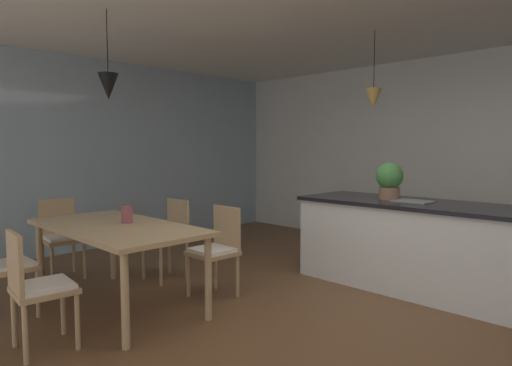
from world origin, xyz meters
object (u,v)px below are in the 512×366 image
object	(u,v)px
chair_far_left	(169,236)
potted_plant_on_island	(389,179)
chair_near_right	(36,285)
dining_table	(117,232)
chair_window_end	(61,235)
chair_far_right	(217,248)
vase_on_dining_table	(127,214)
chair_near_left	(2,264)
kitchen_island	(408,243)

from	to	relation	value
chair_far_left	potted_plant_on_island	size ratio (longest dim) A/B	2.21
potted_plant_on_island	chair_near_right	bearing A→B (deg)	-107.03
dining_table	chair_near_right	world-z (taller)	chair_near_right
chair_window_end	chair_far_right	xyz separation A→B (m)	(1.70, 0.83, 0.00)
chair_far_right	potted_plant_on_island	bearing A→B (deg)	57.87
vase_on_dining_table	chair_near_right	bearing A→B (deg)	-65.38
vase_on_dining_table	chair_window_end	bearing A→B (deg)	-174.55
chair_near_right	chair_near_left	xyz separation A→B (m)	(-0.82, -0.00, 0.00)
chair_far_left	kitchen_island	distance (m)	2.57
chair_far_left	potted_plant_on_island	distance (m)	2.48
chair_far_right	kitchen_island	world-z (taller)	kitchen_island
vase_on_dining_table	chair_near_left	bearing A→B (deg)	-111.83
chair_far_right	dining_table	bearing A→B (deg)	-116.43
potted_plant_on_island	chair_far_right	bearing A→B (deg)	-122.13
dining_table	chair_window_end	bearing A→B (deg)	179.85
chair_near_right	kitchen_island	bearing A→B (deg)	69.34
chair_far_left	chair_far_right	bearing A→B (deg)	-0.00
potted_plant_on_island	chair_window_end	bearing A→B (deg)	-138.26
dining_table	kitchen_island	size ratio (longest dim) A/B	0.81
kitchen_island	vase_on_dining_table	distance (m)	2.84
kitchen_island	potted_plant_on_island	bearing A→B (deg)	-180.00
chair_near_left	dining_table	bearing A→B (deg)	63.64
chair_near_right	chair_far_left	bearing A→B (deg)	116.27
chair_far_left	kitchen_island	bearing A→B (deg)	37.54
chair_far_right	kitchen_island	xyz separation A→B (m)	(1.21, 1.57, -0.01)
chair_near_left	kitchen_island	world-z (taller)	kitchen_island
dining_table	vase_on_dining_table	world-z (taller)	vase_on_dining_table
chair_window_end	chair_far_right	size ratio (longest dim) A/B	1.00
dining_table	vase_on_dining_table	distance (m)	0.20
chair_window_end	kitchen_island	xyz separation A→B (m)	(2.91, 2.39, -0.01)
chair_near_right	chair_far_left	distance (m)	1.85
chair_near_left	chair_far_right	size ratio (longest dim) A/B	1.00
kitchen_island	potted_plant_on_island	world-z (taller)	potted_plant_on_island
vase_on_dining_table	chair_far_right	bearing A→B (deg)	57.98
dining_table	potted_plant_on_island	size ratio (longest dim) A/B	4.65
chair_window_end	chair_far_left	size ratio (longest dim) A/B	1.00
chair_window_end	chair_far_right	world-z (taller)	same
chair_window_end	kitchen_island	distance (m)	3.77
dining_table	chair_far_right	size ratio (longest dim) A/B	2.11
dining_table	chair_near_right	bearing A→B (deg)	-63.86
potted_plant_on_island	chair_far_left	bearing A→B (deg)	-139.12
vase_on_dining_table	dining_table	bearing A→B (deg)	-76.51
dining_table	vase_on_dining_table	bearing A→B (deg)	103.49
chair_near_right	vase_on_dining_table	bearing A→B (deg)	114.62
dining_table	chair_window_end	distance (m)	1.30
chair_near_left	potted_plant_on_island	bearing A→B (deg)	60.75
chair_near_left	chair_window_end	bearing A→B (deg)	136.33
chair_window_end	potted_plant_on_island	size ratio (longest dim) A/B	2.21
chair_near_left	vase_on_dining_table	distance (m)	1.09
dining_table	chair_far_left	size ratio (longest dim) A/B	2.11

